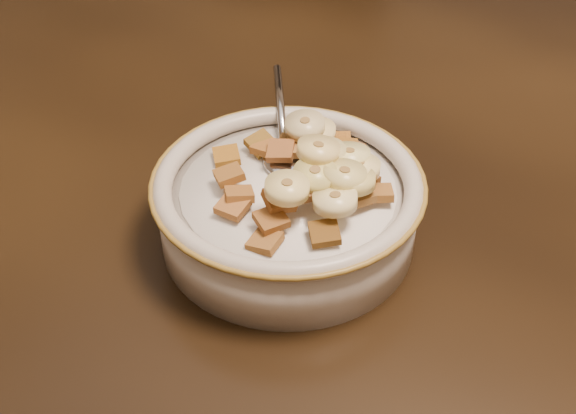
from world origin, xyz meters
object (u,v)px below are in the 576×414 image
at_px(cereal_bowl, 288,214).
at_px(table, 112,107).
at_px(spoon, 285,160).
at_px(chair, 249,43).

bearing_deg(cereal_bowl, table, 153.21).
height_order(table, spoon, spoon).
xyz_separation_m(chair, spoon, (0.38, -0.69, 0.30)).
bearing_deg(spoon, table, -50.34).
bearing_deg(chair, table, -56.73).
bearing_deg(cereal_bowl, chair, 118.78).
bearing_deg(cereal_bowl, spoon, 117.51).
xyz_separation_m(table, cereal_bowl, (0.26, -0.13, 0.04)).
height_order(cereal_bowl, spoon, spoon).
bearing_deg(spoon, chair, -88.68).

